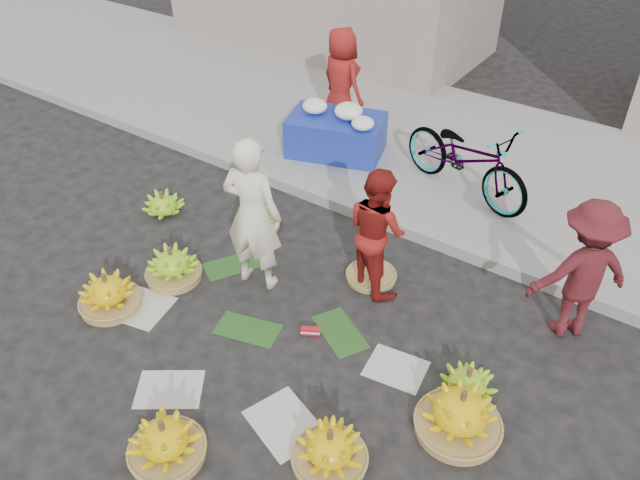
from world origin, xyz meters
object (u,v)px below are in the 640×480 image
Objects in this scene: banana_bunch_4 at (460,413)px; bicycle at (466,157)px; banana_bunch_0 at (172,265)px; vendor_cream at (253,215)px; flower_table at (337,133)px.

banana_bunch_4 is 3.69m from bicycle.
banana_bunch_0 is at bearing 178.99° from banana_bunch_4.
vendor_cream reaches higher than banana_bunch_4.
vendor_cream reaches higher than banana_bunch_0.
flower_table is (0.04, 3.25, 0.26)m from banana_bunch_0.
banana_bunch_0 is at bearing -108.07° from flower_table.
banana_bunch_0 is at bearing 166.54° from bicycle.
vendor_cream is (-2.67, 0.56, 0.66)m from banana_bunch_4.
vendor_cream is at bearing -92.07° from flower_table.
vendor_cream is (0.79, 0.50, 0.70)m from banana_bunch_0.
vendor_cream is 0.90× the size of bicycle.
vendor_cream reaches higher than bicycle.
banana_bunch_4 is at bearing -138.50° from bicycle.
banana_bunch_0 is 0.40× the size of flower_table.
vendor_cream is at bearing 174.51° from bicycle.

